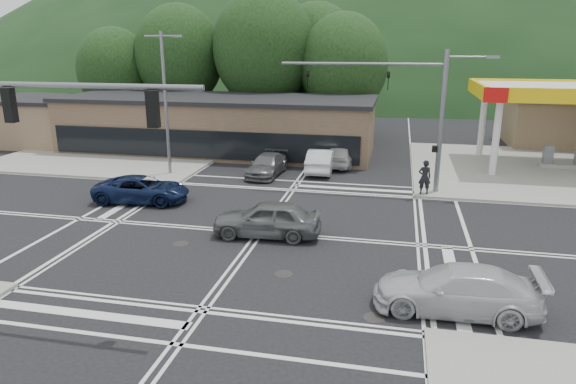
% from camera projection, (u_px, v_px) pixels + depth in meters
% --- Properties ---
extents(ground, '(120.00, 120.00, 0.00)m').
position_uv_depth(ground, '(260.00, 233.00, 23.38)').
color(ground, black).
rests_on(ground, ground).
extents(sidewalk_ne, '(16.00, 16.00, 0.15)m').
position_uv_depth(sidewalk_ne, '(534.00, 170.00, 34.41)').
color(sidewalk_ne, gray).
rests_on(sidewalk_ne, ground).
extents(sidewalk_nw, '(16.00, 16.00, 0.15)m').
position_uv_depth(sidewalk_nw, '(126.00, 151.00, 40.46)').
color(sidewalk_nw, gray).
rests_on(sidewalk_nw, ground).
extents(gas_station_canopy, '(12.32, 8.34, 5.75)m').
position_uv_depth(gas_station_canopy, '(573.00, 95.00, 33.54)').
color(gas_station_canopy, silver).
rests_on(gas_station_canopy, ground).
extents(convenience_store, '(10.00, 6.00, 3.80)m').
position_uv_depth(convenience_store, '(573.00, 123.00, 42.27)').
color(convenience_store, '#846B4F').
rests_on(convenience_store, ground).
extents(commercial_row, '(24.00, 8.00, 4.00)m').
position_uv_depth(commercial_row, '(218.00, 126.00, 40.38)').
color(commercial_row, brown).
rests_on(commercial_row, ground).
extents(commercial_nw, '(8.00, 7.00, 3.60)m').
position_uv_depth(commercial_nw, '(40.00, 122.00, 43.66)').
color(commercial_nw, '#846B4F').
rests_on(commercial_nw, ground).
extents(hill_north, '(252.00, 126.00, 140.00)m').
position_uv_depth(hill_north, '(372.00, 83.00, 107.81)').
color(hill_north, black).
rests_on(hill_north, ground).
extents(tree_n_a, '(8.00, 8.00, 11.75)m').
position_uv_depth(tree_n_a, '(179.00, 56.00, 46.71)').
color(tree_n_a, '#382619').
rests_on(tree_n_a, ground).
extents(tree_n_b, '(9.00, 9.00, 12.98)m').
position_uv_depth(tree_n_b, '(264.00, 49.00, 44.91)').
color(tree_n_b, '#382619').
rests_on(tree_n_b, ground).
extents(tree_n_c, '(7.60, 7.60, 10.87)m').
position_uv_depth(tree_n_c, '(343.00, 65.00, 43.87)').
color(tree_n_c, '#382619').
rests_on(tree_n_c, ground).
extents(tree_n_d, '(6.80, 6.80, 9.76)m').
position_uv_depth(tree_n_d, '(115.00, 70.00, 47.35)').
color(tree_n_d, '#382619').
rests_on(tree_n_d, ground).
extents(tree_n_e, '(8.40, 8.40, 11.98)m').
position_uv_depth(tree_n_e, '(316.00, 55.00, 48.04)').
color(tree_n_e, '#382619').
rests_on(tree_n_e, ground).
extents(streetlight_nw, '(2.50, 0.25, 9.00)m').
position_uv_depth(streetlight_nw, '(166.00, 97.00, 32.10)').
color(streetlight_nw, slate).
rests_on(streetlight_nw, ground).
extents(signal_mast_ne, '(11.65, 0.30, 8.00)m').
position_uv_depth(signal_mast_ne, '(419.00, 104.00, 28.24)').
color(signal_mast_ne, slate).
rests_on(signal_mast_ne, ground).
extents(car_blue_west, '(5.26, 2.81, 1.40)m').
position_uv_depth(car_blue_west, '(142.00, 189.00, 27.74)').
color(car_blue_west, '#0D1839').
rests_on(car_blue_west, ground).
extents(car_grey_center, '(4.91, 2.25, 1.63)m').
position_uv_depth(car_grey_center, '(267.00, 219.00, 22.78)').
color(car_grey_center, '#585B5D').
rests_on(car_grey_center, ground).
extents(car_silver_east, '(5.25, 2.17, 1.52)m').
position_uv_depth(car_silver_east, '(456.00, 289.00, 16.39)').
color(car_silver_east, silver).
rests_on(car_silver_east, ground).
extents(car_queue_a, '(1.80, 4.75, 1.55)m').
position_uv_depth(car_queue_a, '(321.00, 160.00, 34.23)').
color(car_queue_a, silver).
rests_on(car_queue_a, ground).
extents(car_queue_b, '(2.28, 4.86, 1.61)m').
position_uv_depth(car_queue_b, '(342.00, 154.00, 35.86)').
color(car_queue_b, beige).
rests_on(car_queue_b, ground).
extents(car_northbound, '(2.14, 4.73, 1.35)m').
position_uv_depth(car_northbound, '(267.00, 165.00, 33.33)').
color(car_northbound, '#525457').
rests_on(car_northbound, ground).
extents(pedestrian, '(0.76, 0.55, 1.94)m').
position_uv_depth(pedestrian, '(425.00, 177.00, 28.59)').
color(pedestrian, black).
rests_on(pedestrian, sidewalk_ne).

